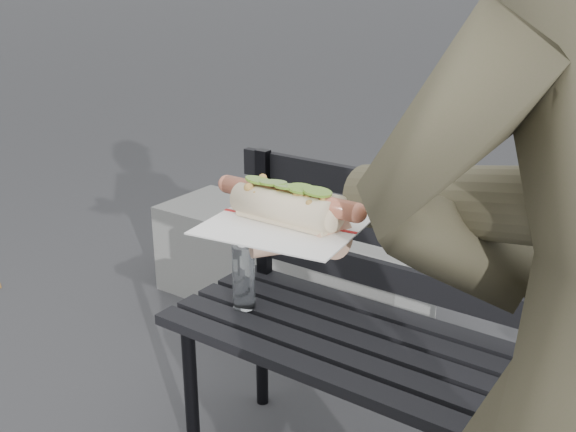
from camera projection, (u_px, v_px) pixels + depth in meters
name	position (u px, v px, depth m)	size (l,w,h in m)	color
park_bench	(444.00, 336.00, 1.69)	(1.50, 0.44, 0.88)	black
concrete_block	(288.00, 265.00, 2.87)	(1.20, 0.40, 0.40)	slate
held_hotdog	(456.00, 209.00, 0.79)	(0.64, 0.30, 0.20)	#46452E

